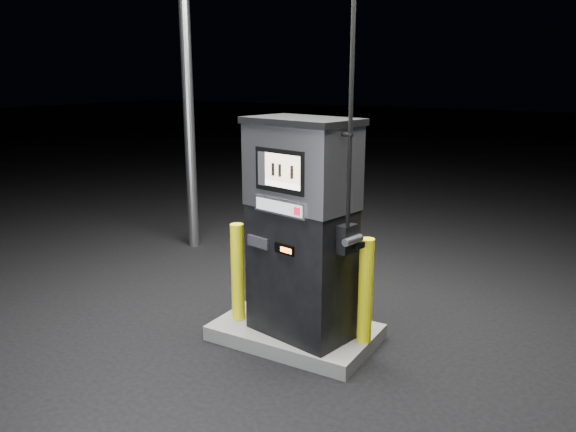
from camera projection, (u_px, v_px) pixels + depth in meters
The scene contains 5 objects.
ground at pixel (295, 339), 5.77m from camera, with size 80.00×80.00×0.00m, color black.
pump_island at pixel (295, 332), 5.75m from camera, with size 1.60×1.00×0.15m, color #62625D.
fuel_dispenser at pixel (302, 227), 5.32m from camera, with size 1.22×0.83×4.38m.
bollard_left at pixel (238, 272), 5.78m from camera, with size 0.14×0.14×1.03m, color #FFFA0E.
bollard_right at pixel (366, 291), 5.27m from camera, with size 0.14×0.14×1.03m, color #FFFA0E.
Camera 1 is at (2.62, -4.58, 2.65)m, focal length 35.00 mm.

